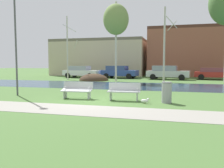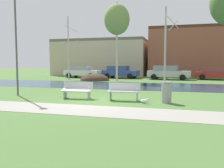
{
  "view_description": "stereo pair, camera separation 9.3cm",
  "coord_description": "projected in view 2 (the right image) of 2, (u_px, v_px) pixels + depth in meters",
  "views": [
    {
      "loc": [
        3.73,
        -10.89,
        1.83
      ],
      "look_at": [
        0.45,
        1.24,
        0.75
      ],
      "focal_mm": 38.44,
      "sensor_mm": 36.0,
      "label": 1
    },
    {
      "loc": [
        3.82,
        -10.87,
        1.83
      ],
      "look_at": [
        0.45,
        1.24,
        0.75
      ],
      "focal_mm": 38.44,
      "sensor_mm": 36.0,
      "label": 2
    }
  ],
  "objects": [
    {
      "name": "parked_van_nearest_white",
      "position": [
        82.0,
        72.0,
        30.4
      ],
      "size": [
        4.84,
        2.33,
        1.5
      ],
      "color": "silver",
      "rests_on": "ground"
    },
    {
      "name": "birch_center_left",
      "position": [
        166.0,
        44.0,
        23.41
      ],
      "size": [
        1.31,
        2.32,
        7.31
      ],
      "color": "#BCB7A8",
      "rests_on": "ground"
    },
    {
      "name": "paved_path_strip",
      "position": [
        78.0,
        110.0,
        9.48
      ],
      "size": [
        60.0,
        2.07,
        0.01
      ],
      "primitive_type": "cube",
      "color": "gray",
      "rests_on": "ground"
    },
    {
      "name": "birch_left",
      "position": [
        117.0,
        20.0,
        24.16
      ],
      "size": [
        2.58,
        2.58,
        8.01
      ],
      "color": "beige",
      "rests_on": "ground"
    },
    {
      "name": "building_brick_low",
      "position": [
        209.0,
        52.0,
        34.34
      ],
      "size": [
        16.39,
        8.09,
        6.85
      ],
      "color": "brown",
      "rests_on": "ground"
    },
    {
      "name": "building_beige_block",
      "position": [
        102.0,
        58.0,
        37.72
      ],
      "size": [
        13.98,
        7.76,
        5.43
      ],
      "color": "#BCAD8E",
      "rests_on": "ground"
    },
    {
      "name": "parked_wagon_fourth_red",
      "position": [
        215.0,
        73.0,
        26.64
      ],
      "size": [
        4.46,
        2.28,
        1.33
      ],
      "color": "maroon",
      "rests_on": "ground"
    },
    {
      "name": "trash_bin",
      "position": [
        167.0,
        92.0,
        11.06
      ],
      "size": [
        0.48,
        0.48,
        0.98
      ],
      "color": "gray",
      "rests_on": "ground"
    },
    {
      "name": "soil_mound",
      "position": [
        95.0,
        80.0,
        25.69
      ],
      "size": [
        3.16,
        2.84,
        1.47
      ],
      "primitive_type": "ellipsoid",
      "color": "#423021",
      "rests_on": "ground"
    },
    {
      "name": "birch_far_left",
      "position": [
        69.0,
        48.0,
        26.87
      ],
      "size": [
        1.37,
        2.44,
        7.06
      ],
      "color": "beige",
      "rests_on": "ground"
    },
    {
      "name": "ground_plane",
      "position": [
        134.0,
        84.0,
        21.21
      ],
      "size": [
        120.0,
        120.0,
        0.0
      ],
      "primitive_type": "plane",
      "color": "#476B33"
    },
    {
      "name": "bench_left",
      "position": [
        77.0,
        90.0,
        12.46
      ],
      "size": [
        1.63,
        0.66,
        0.87
      ],
      "color": "#B2B5B7",
      "rests_on": "ground"
    },
    {
      "name": "parked_sedan_second_blue",
      "position": [
        120.0,
        72.0,
        29.51
      ],
      "size": [
        4.53,
        2.4,
        1.53
      ],
      "color": "#2D4793",
      "rests_on": "ground"
    },
    {
      "name": "streetlamp",
      "position": [
        16.0,
        27.0,
        13.39
      ],
      "size": [
        0.32,
        0.32,
        5.81
      ],
      "color": "#4C4C51",
      "rests_on": "ground"
    },
    {
      "name": "river_band",
      "position": [
        130.0,
        86.0,
        19.71
      ],
      "size": [
        80.0,
        6.68,
        0.01
      ],
      "primitive_type": "cube",
      "color": "#284256",
      "rests_on": "ground"
    },
    {
      "name": "parked_hatch_third_silver",
      "position": [
        168.0,
        72.0,
        27.15
      ],
      "size": [
        4.87,
        2.39,
        1.58
      ],
      "color": "#B2B5BC",
      "rests_on": "ground"
    },
    {
      "name": "bench_right",
      "position": [
        124.0,
        91.0,
        11.79
      ],
      "size": [
        1.63,
        0.66,
        0.87
      ],
      "color": "#B2B5B7",
      "rests_on": "ground"
    },
    {
      "name": "seagull",
      "position": [
        145.0,
        101.0,
        10.91
      ],
      "size": [
        0.42,
        0.16,
        0.25
      ],
      "color": "white",
      "rests_on": "ground"
    }
  ]
}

